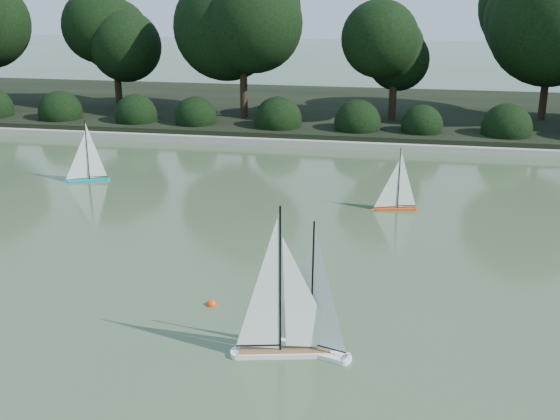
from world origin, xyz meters
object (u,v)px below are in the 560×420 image
sailboat_white_b (294,331)px  sailboat_orange (392,200)px  race_buoy (212,305)px  sailboat_white_a (300,329)px  sailboat_teal (83,171)px

sailboat_white_b → sailboat_orange: 5.41m
sailboat_orange → race_buoy: 4.81m
race_buoy → sailboat_orange: bearing=63.3°
sailboat_white_a → sailboat_teal: (-5.38, 5.94, -0.05)m
sailboat_white_b → sailboat_orange: size_ratio=1.52×
sailboat_white_a → race_buoy: bearing=144.6°
sailboat_teal → race_buoy: 6.50m
sailboat_orange → sailboat_teal: sailboat_teal is taller
sailboat_white_b → race_buoy: sailboat_white_b is taller
sailboat_white_b → sailboat_orange: sailboat_white_b is taller
race_buoy → sailboat_teal: bearing=129.2°
sailboat_white_b → sailboat_teal: sailboat_white_b is taller
sailboat_white_a → sailboat_teal: sailboat_white_a is taller
sailboat_white_a → sailboat_orange: size_ratio=1.35×
sailboat_white_a → race_buoy: sailboat_white_a is taller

